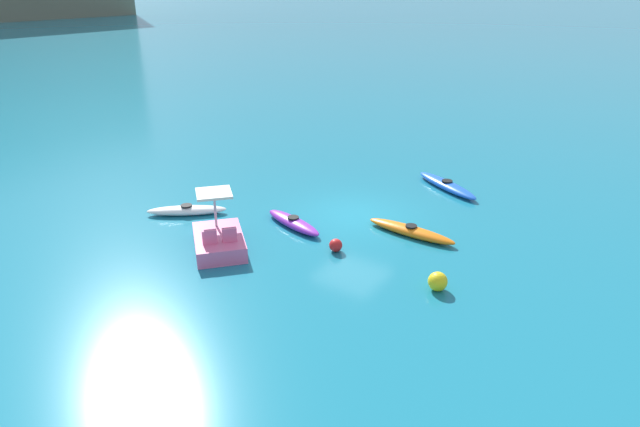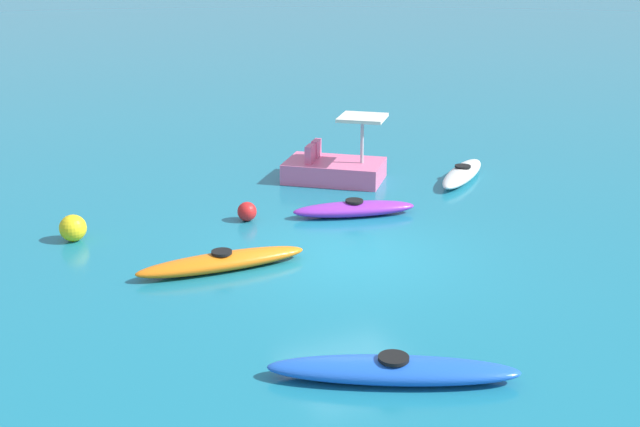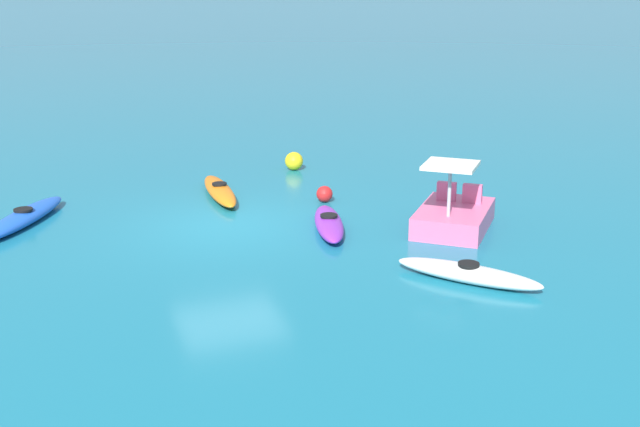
{
  "view_description": "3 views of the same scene",
  "coord_description": "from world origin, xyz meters",
  "views": [
    {
      "loc": [
        -16.03,
        -9.37,
        7.99
      ],
      "look_at": [
        -1.21,
        0.66,
        0.32
      ],
      "focal_mm": 31.26,
      "sensor_mm": 36.0,
      "label": 1
    },
    {
      "loc": [
        12.81,
        -7.11,
        5.73
      ],
      "look_at": [
        -0.59,
        -0.38,
        0.73
      ],
      "focal_mm": 46.01,
      "sensor_mm": 36.0,
      "label": 2
    },
    {
      "loc": [
        4.05,
        16.71,
        5.42
      ],
      "look_at": [
        -1.66,
        1.71,
        0.58
      ],
      "focal_mm": 43.42,
      "sensor_mm": 36.0,
      "label": 3
    }
  ],
  "objects": [
    {
      "name": "kayak_purple",
      "position": [
        -2.07,
        1.19,
        0.16
      ],
      "size": [
        1.35,
        2.77,
        0.37
      ],
      "color": "purple",
      "rests_on": "ground_plane"
    },
    {
      "name": "kayak_blue",
      "position": [
        4.38,
        -1.76,
        0.16
      ],
      "size": [
        2.29,
        3.36,
        0.37
      ],
      "color": "blue",
      "rests_on": "ground_plane"
    },
    {
      "name": "pedal_boat_pink",
      "position": [
        -4.75,
        2.12,
        0.34
      ],
      "size": [
        2.71,
        2.79,
        1.68
      ],
      "color": "pink",
      "rests_on": "ground_plane"
    },
    {
      "name": "kayak_orange",
      "position": [
        -0.44,
        -2.47,
        0.16
      ],
      "size": [
        0.78,
        3.21,
        0.37
      ],
      "color": "orange",
      "rests_on": "ground_plane"
    },
    {
      "name": "buoy_yellow",
      "position": [
        -3.23,
        -4.6,
        0.27
      ],
      "size": [
        0.54,
        0.54,
        0.54
      ],
      "primitive_type": "sphere",
      "color": "yellow",
      "rests_on": "ground_plane"
    },
    {
      "name": "kayak_white",
      "position": [
        -3.37,
        5.03,
        0.16
      ],
      "size": [
        2.28,
        2.61,
        0.37
      ],
      "color": "white",
      "rests_on": "ground_plane"
    },
    {
      "name": "buoy_red",
      "position": [
        -2.82,
        -1.02,
        0.21
      ],
      "size": [
        0.42,
        0.42,
        0.42
      ],
      "primitive_type": "sphere",
      "color": "red",
      "rests_on": "ground_plane"
    },
    {
      "name": "ground_plane",
      "position": [
        0.0,
        0.0,
        0.0
      ],
      "size": [
        600.0,
        600.0,
        0.0
      ],
      "primitive_type": "plane",
      "color": "#19728C"
    }
  ]
}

